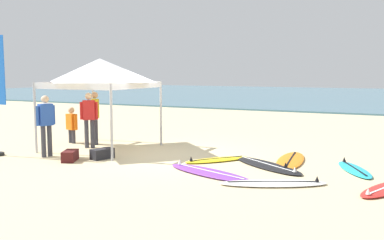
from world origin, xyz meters
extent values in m
plane|color=beige|center=(0.00, 0.00, 0.00)|extent=(80.00, 80.00, 0.00)
cube|color=teal|center=(0.00, 32.35, 0.05)|extent=(80.00, 36.00, 0.10)
cylinder|color=#B7B7BC|center=(-3.58, -1.23, 1.02)|extent=(0.07, 0.07, 2.05)
cylinder|color=#B7B7BC|center=(-0.91, -1.23, 1.02)|extent=(0.07, 0.07, 2.05)
cylinder|color=#B7B7BC|center=(-3.58, 1.44, 1.02)|extent=(0.07, 0.07, 2.05)
cylinder|color=#B7B7BC|center=(-0.91, 1.44, 1.02)|extent=(0.07, 0.07, 2.05)
cube|color=white|center=(-2.25, -1.23, 1.96)|extent=(2.67, 0.03, 0.18)
cube|color=white|center=(-2.25, 1.44, 1.96)|extent=(2.67, 0.03, 0.18)
cube|color=white|center=(-3.58, 0.11, 1.96)|extent=(0.03, 2.67, 0.18)
cube|color=white|center=(-0.91, 0.11, 1.96)|extent=(0.03, 2.67, 0.18)
pyramid|color=white|center=(-2.25, 0.11, 2.40)|extent=(2.79, 2.79, 0.70)
ellipsoid|color=orange|center=(3.42, 0.66, 0.04)|extent=(0.90, 2.52, 0.07)
cube|color=black|center=(3.42, 0.66, 0.07)|extent=(0.24, 2.09, 0.01)
cone|color=black|center=(3.52, -0.34, 0.13)|extent=(0.09, 0.09, 0.12)
ellipsoid|color=white|center=(3.60, -1.83, 0.04)|extent=(2.30, 1.52, 0.07)
cube|color=black|center=(3.60, -1.83, 0.07)|extent=(1.75, 0.87, 0.01)
cone|color=black|center=(4.43, -1.43, 0.13)|extent=(0.09, 0.09, 0.12)
ellipsoid|color=#23B2CC|center=(5.04, 0.25, 0.04)|extent=(1.19, 1.87, 0.07)
cube|color=black|center=(5.04, 0.25, 0.07)|extent=(0.67, 1.44, 0.01)
cone|color=black|center=(4.73, 0.94, 0.13)|extent=(0.09, 0.09, 0.12)
ellipsoid|color=purple|center=(2.00, -1.51, 0.04)|extent=(2.54, 1.51, 0.07)
cube|color=white|center=(2.00, -1.51, 0.07)|extent=(1.97, 0.80, 0.01)
cone|color=white|center=(1.06, -1.14, 0.13)|extent=(0.09, 0.09, 0.12)
cone|color=white|center=(5.46, -1.99, 0.13)|extent=(0.09, 0.09, 0.12)
ellipsoid|color=black|center=(3.01, -0.18, 0.04)|extent=(2.37, 1.96, 0.07)
cube|color=white|center=(3.01, -0.18, 0.07)|extent=(1.72, 1.24, 0.01)
cone|color=white|center=(3.83, -0.76, 0.13)|extent=(0.09, 0.09, 0.12)
ellipsoid|color=yellow|center=(1.63, -0.07, 0.04)|extent=(1.58, 1.73, 0.07)
cube|color=black|center=(1.63, -0.07, 0.07)|extent=(1.05, 1.22, 0.01)
cone|color=black|center=(1.14, -0.65, 0.13)|extent=(0.09, 0.09, 0.12)
cylinder|color=#383842|center=(-2.90, -1.64, 0.44)|extent=(0.13, 0.13, 0.88)
cylinder|color=#383842|center=(-2.84, -1.47, 0.44)|extent=(0.13, 0.13, 0.88)
cube|color=#2851B2|center=(-2.87, -1.56, 1.18)|extent=(0.33, 0.41, 0.60)
sphere|color=beige|center=(-2.87, -1.56, 1.60)|extent=(0.21, 0.21, 0.21)
cylinder|color=#2851B2|center=(-2.95, -1.77, 1.16)|extent=(0.09, 0.09, 0.54)
cylinder|color=#2851B2|center=(-2.79, -1.34, 1.16)|extent=(0.09, 0.09, 0.54)
cylinder|color=#383842|center=(-2.98, 0.76, 0.44)|extent=(0.13, 0.13, 0.88)
cylinder|color=#383842|center=(-2.86, 0.63, 0.44)|extent=(0.13, 0.13, 0.88)
cube|color=yellow|center=(-2.92, 0.70, 1.18)|extent=(0.41, 0.41, 0.60)
sphere|color=tan|center=(-2.92, 0.70, 1.60)|extent=(0.21, 0.21, 0.21)
cylinder|color=yellow|center=(-3.08, 0.86, 1.16)|extent=(0.09, 0.09, 0.54)
cylinder|color=yellow|center=(-2.77, 0.53, 1.16)|extent=(0.09, 0.09, 0.54)
cylinder|color=#383842|center=(-2.77, 0.05, 0.44)|extent=(0.13, 0.13, 0.88)
cylinder|color=#383842|center=(-2.62, 0.15, 0.44)|extent=(0.13, 0.13, 0.88)
cube|color=red|center=(-2.70, 0.10, 1.18)|extent=(0.42, 0.38, 0.60)
sphere|color=beige|center=(-2.70, 0.10, 1.60)|extent=(0.21, 0.21, 0.21)
cylinder|color=red|center=(-2.89, -0.02, 1.16)|extent=(0.09, 0.09, 0.54)
cylinder|color=red|center=(-2.50, 0.22, 1.16)|extent=(0.09, 0.09, 0.54)
cylinder|color=#383842|center=(-3.88, 0.59, 0.23)|extent=(0.13, 0.13, 0.45)
cylinder|color=#383842|center=(-3.71, 0.54, 0.23)|extent=(0.13, 0.13, 0.45)
cube|color=orange|center=(-3.79, 0.57, 0.71)|extent=(0.41, 0.32, 0.52)
sphere|color=tan|center=(-3.79, 0.57, 1.09)|extent=(0.21, 0.21, 0.21)
cylinder|color=orange|center=(-4.01, 0.64, 0.69)|extent=(0.09, 0.09, 0.47)
cylinder|color=orange|center=(-3.57, 0.49, 0.69)|extent=(0.09, 0.09, 0.47)
cube|color=#4C1919|center=(-1.90, -1.73, 0.14)|extent=(0.54, 0.68, 0.28)
cube|color=#232328|center=(-1.30, -1.14, 0.14)|extent=(0.51, 0.67, 0.28)
camera|label=1|loc=(5.83, -10.60, 2.38)|focal=40.59mm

